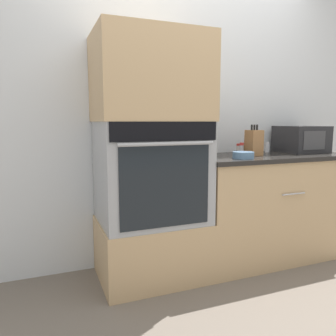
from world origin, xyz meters
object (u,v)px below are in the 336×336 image
condiment_jar_mid (242,149)px  condiment_jar_near (239,148)px  wall_oven (151,172)px  bowl (243,155)px  knife_block (254,143)px  condiment_jar_far (267,147)px  microwave (301,139)px

condiment_jar_mid → condiment_jar_near: bearing=63.0°
wall_oven → bowl: 0.71m
knife_block → condiment_jar_far: knife_block is taller
knife_block → bowl: 0.28m
bowl → condiment_jar_near: (0.21, 0.38, 0.02)m
wall_oven → knife_block: wall_oven is taller
bowl → condiment_jar_mid: bearing=58.7°
wall_oven → microwave: size_ratio=1.98×
condiment_jar_far → bowl: bearing=-144.5°
knife_block → condiment_jar_far: (0.29, 0.19, -0.06)m
condiment_jar_mid → condiment_jar_far: condiment_jar_mid is taller
condiment_jar_mid → wall_oven: bearing=-175.4°
knife_block → condiment_jar_mid: knife_block is taller
knife_block → condiment_jar_mid: bearing=133.0°
condiment_jar_near → wall_oven: bearing=-167.2°
condiment_jar_near → condiment_jar_mid: condiment_jar_mid is taller
microwave → bowl: microwave is taller
bowl → condiment_jar_far: size_ratio=1.75×
bowl → condiment_jar_mid: (0.14, 0.24, 0.02)m
bowl → condiment_jar_far: (0.50, 0.36, 0.02)m
wall_oven → knife_block: (0.90, -0.01, 0.20)m
microwave → condiment_jar_near: (-0.58, 0.13, -0.08)m
wall_oven → condiment_jar_mid: size_ratio=7.35×
knife_block → condiment_jar_far: size_ratio=2.75×
bowl → condiment_jar_mid: 0.28m
condiment_jar_near → microwave: bearing=-12.3°
bowl → microwave: bearing=17.5°
wall_oven → condiment_jar_mid: wall_oven is taller
wall_oven → condiment_jar_near: bearing=12.8°
knife_block → condiment_jar_mid: (-0.07, 0.07, -0.06)m
condiment_jar_near → condiment_jar_mid: 0.15m
microwave → condiment_jar_far: microwave is taller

